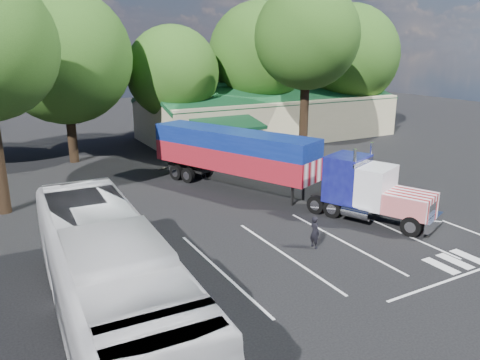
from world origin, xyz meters
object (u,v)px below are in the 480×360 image
semi_truck (264,160)px  woman (315,232)px  bicycle (199,170)px  silver_sedan (220,155)px  tour_bus (109,280)px

semi_truck → woman: (-2.08, -7.76, -1.46)m
semi_truck → woman: bearing=-128.2°
semi_truck → bicycle: bearing=85.5°
woman → silver_sedan: (3.40, 16.43, -0.13)m
bicycle → silver_sedan: (3.20, 3.11, 0.13)m
bicycle → silver_sedan: size_ratio=0.50×
woman → semi_truck: bearing=-16.4°
tour_bus → silver_sedan: bearing=56.7°
semi_truck → bicycle: 6.11m
woman → tour_bus: bearing=100.7°
bicycle → tour_bus: bearing=-129.7°
woman → tour_bus: (-9.70, -2.07, 1.09)m
semi_truck → silver_sedan: semi_truck is taller
bicycle → woman: bearing=-97.8°
semi_truck → bicycle: semi_truck is taller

